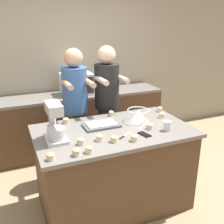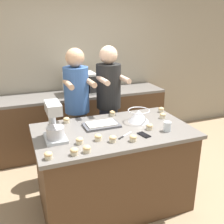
# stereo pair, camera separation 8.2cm
# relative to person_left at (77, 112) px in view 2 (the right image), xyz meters

# --- Properties ---
(ground_plane) EXTENTS (16.00, 16.00, 0.00)m
(ground_plane) POSITION_rel_person_left_xyz_m (0.21, -0.72, -0.92)
(ground_plane) COLOR #937A5B
(back_wall) EXTENTS (10.00, 0.06, 2.70)m
(back_wall) POSITION_rel_person_left_xyz_m (0.21, 1.15, 0.43)
(back_wall) COLOR gray
(back_wall) RESTS_ON ground_plane
(island_counter) EXTENTS (1.65, 0.96, 0.93)m
(island_counter) POSITION_rel_person_left_xyz_m (0.21, -0.72, -0.45)
(island_counter) COLOR #4C331E
(island_counter) RESTS_ON ground_plane
(back_counter) EXTENTS (2.80, 0.60, 0.93)m
(back_counter) POSITION_rel_person_left_xyz_m (0.21, 0.80, -0.45)
(back_counter) COLOR #4C331E
(back_counter) RESTS_ON ground_plane
(person_left) EXTENTS (0.33, 0.49, 1.72)m
(person_left) POSITION_rel_person_left_xyz_m (0.00, 0.00, 0.00)
(person_left) COLOR brown
(person_left) RESTS_ON ground_plane
(person_right) EXTENTS (0.33, 0.50, 1.73)m
(person_right) POSITION_rel_person_left_xyz_m (0.43, 0.00, 0.00)
(person_right) COLOR #33384C
(person_right) RESTS_ON ground_plane
(stand_mixer) EXTENTS (0.20, 0.30, 0.38)m
(stand_mixer) POSITION_rel_person_left_xyz_m (-0.41, -0.74, 0.18)
(stand_mixer) COLOR #B2B7BC
(stand_mixer) RESTS_ON island_counter
(mixing_bowl) EXTENTS (0.25, 0.25, 0.14)m
(mixing_bowl) POSITION_rel_person_left_xyz_m (0.56, -0.61, 0.08)
(mixing_bowl) COLOR #BCBCC1
(mixing_bowl) RESTS_ON island_counter
(baking_tray) EXTENTS (0.39, 0.23, 0.04)m
(baking_tray) POSITION_rel_person_left_xyz_m (0.12, -0.59, 0.03)
(baking_tray) COLOR #4C4C51
(baking_tray) RESTS_ON island_counter
(microwave_oven) EXTENTS (0.47, 0.35, 0.32)m
(microwave_oven) POSITION_rel_person_left_xyz_m (0.25, 0.80, 0.17)
(microwave_oven) COLOR silver
(microwave_oven) RESTS_ON back_counter
(cell_phone) EXTENTS (0.10, 0.16, 0.01)m
(cell_phone) POSITION_rel_person_left_xyz_m (0.44, -0.97, 0.02)
(cell_phone) COLOR black
(cell_phone) RESTS_ON island_counter
(drinking_glass) EXTENTS (0.08, 0.08, 0.10)m
(drinking_glass) POSITION_rel_person_left_xyz_m (0.71, -0.96, 0.06)
(drinking_glass) COLOR silver
(drinking_glass) RESTS_ON island_counter
(knife) EXTENTS (0.20, 0.13, 0.01)m
(knife) POSITION_rel_person_left_xyz_m (0.25, -0.92, 0.01)
(knife) COLOR #BCBCC1
(knife) RESTS_ON island_counter
(cupcake_0) EXTENTS (0.07, 0.07, 0.07)m
(cupcake_0) POSITION_rel_person_left_xyz_m (0.09, -1.00, 0.04)
(cupcake_0) COLOR beige
(cupcake_0) RESTS_ON island_counter
(cupcake_1) EXTENTS (0.07, 0.07, 0.07)m
(cupcake_1) POSITION_rel_person_left_xyz_m (-0.21, -0.92, 0.04)
(cupcake_1) COLOR beige
(cupcake_1) RESTS_ON island_counter
(cupcake_2) EXTENTS (0.07, 0.07, 0.07)m
(cupcake_2) POSITION_rel_person_left_xyz_m (0.56, -0.86, 0.04)
(cupcake_2) COLOR beige
(cupcake_2) RESTS_ON island_counter
(cupcake_3) EXTENTS (0.07, 0.07, 0.07)m
(cupcake_3) POSITION_rel_person_left_xyz_m (0.28, -1.05, 0.04)
(cupcake_3) COLOR beige
(cupcake_3) RESTS_ON island_counter
(cupcake_4) EXTENTS (0.07, 0.07, 0.07)m
(cupcake_4) POSITION_rel_person_left_xyz_m (-0.21, -0.35, 0.04)
(cupcake_4) COLOR beige
(cupcake_4) RESTS_ON island_counter
(cupcake_5) EXTENTS (0.07, 0.07, 0.07)m
(cupcake_5) POSITION_rel_person_left_xyz_m (0.87, -0.62, 0.04)
(cupcake_5) COLOR beige
(cupcake_5) RESTS_ON island_counter
(cupcake_6) EXTENTS (0.07, 0.07, 0.07)m
(cupcake_6) POSITION_rel_person_left_xyz_m (-0.19, -1.11, 0.04)
(cupcake_6) COLOR beige
(cupcake_6) RESTS_ON island_counter
(cupcake_7) EXTENTS (0.07, 0.07, 0.07)m
(cupcake_7) POSITION_rel_person_left_xyz_m (0.97, -0.43, 0.04)
(cupcake_7) COLOR beige
(cupcake_7) RESTS_ON island_counter
(cupcake_8) EXTENTS (0.07, 0.07, 0.07)m
(cupcake_8) POSITION_rel_person_left_xyz_m (-0.03, -0.92, 0.04)
(cupcake_8) COLOR beige
(cupcake_8) RESTS_ON island_counter
(cupcake_9) EXTENTS (0.07, 0.07, 0.07)m
(cupcake_9) POSITION_rel_person_left_xyz_m (-0.52, -1.10, 0.04)
(cupcake_9) COLOR beige
(cupcake_9) RESTS_ON island_counter
(cupcake_10) EXTENTS (0.07, 0.07, 0.07)m
(cupcake_10) POSITION_rel_person_left_xyz_m (-0.37, -0.35, 0.04)
(cupcake_10) COLOR beige
(cupcake_10) RESTS_ON island_counter
(cupcake_11) EXTENTS (0.07, 0.07, 0.07)m
(cupcake_11) POSITION_rel_person_left_xyz_m (-0.31, -1.11, 0.04)
(cupcake_11) COLOR beige
(cupcake_11) RESTS_ON island_counter
(cupcake_12) EXTENTS (0.07, 0.07, 0.07)m
(cupcake_12) POSITION_rel_person_left_xyz_m (0.35, -0.33, 0.04)
(cupcake_12) COLOR beige
(cupcake_12) RESTS_ON island_counter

